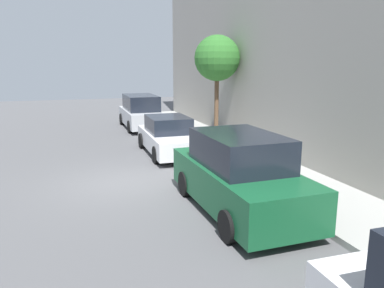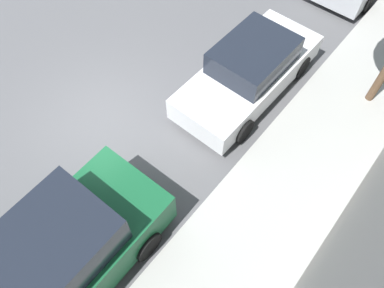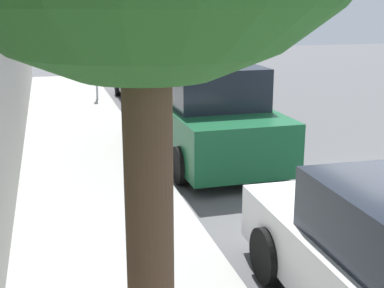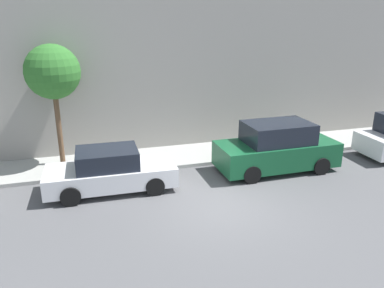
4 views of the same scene
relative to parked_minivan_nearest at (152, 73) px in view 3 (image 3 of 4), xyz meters
name	(u,v)px [view 3 (image 3 of 4)]	position (x,y,z in m)	size (l,w,h in m)	color
sidewalk	(107,227)	(2.61, 9.96, -0.85)	(2.56, 32.00, 0.15)	#9E9E99
parked_minivan_nearest	(152,73)	(0.00, 0.00, 0.00)	(2.02, 4.94, 1.90)	silver
parked_suv_second	(207,114)	(0.14, 6.72, 0.01)	(2.08, 4.82, 1.98)	#14512D
parking_meter_near	(96,71)	(1.78, -0.10, 0.12)	(0.11, 0.15, 1.45)	#ADADB2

